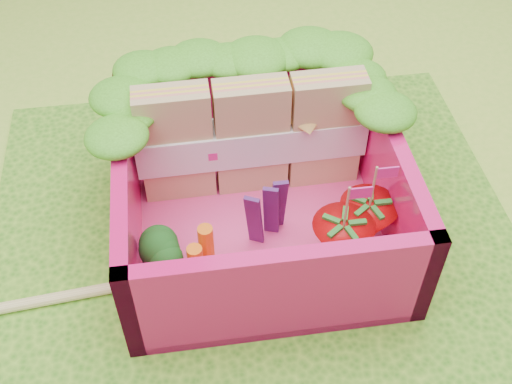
{
  "coord_description": "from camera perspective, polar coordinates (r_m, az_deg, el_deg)",
  "views": [
    {
      "loc": [
        -0.28,
        -1.89,
        2.5
      ],
      "look_at": [
        0.02,
        0.18,
        0.28
      ],
      "focal_mm": 45.0,
      "sensor_mm": 36.0,
      "label": 1
    }
  ],
  "objects": [
    {
      "name": "sandwich_stack",
      "position": [
        3.16,
        -0.32,
        4.9
      ],
      "size": [
        1.14,
        0.18,
        0.63
      ],
      "color": "tan",
      "rests_on": "bento_floor"
    },
    {
      "name": "purple_wedges",
      "position": [
        2.98,
        1.08,
        -1.76
      ],
      "size": [
        0.2,
        0.12,
        0.38
      ],
      "color": "#4D1856",
      "rests_on": "bento_floor"
    },
    {
      "name": "bento_box",
      "position": [
        3.03,
        0.3,
        0.36
      ],
      "size": [
        1.3,
        1.3,
        0.55
      ],
      "color": "#E71365",
      "rests_on": "placemat"
    },
    {
      "name": "lettuce_ruffle",
      "position": [
        3.15,
        -0.92,
        10.55
      ],
      "size": [
        1.43,
        0.77,
        0.11
      ],
      "color": "#3E8D19",
      "rests_on": "bento_box"
    },
    {
      "name": "ground",
      "position": [
        3.14,
        0.18,
        -5.93
      ],
      "size": [
        14.0,
        14.0,
        0.0
      ],
      "primitive_type": "plane",
      "color": "#9CD43B",
      "rests_on": "ground"
    },
    {
      "name": "chopsticks",
      "position": [
        3.1,
        -19.64,
        -9.31
      ],
      "size": [
        2.36,
        0.26,
        0.04
      ],
      "color": "#DAC977",
      "rests_on": "placemat"
    },
    {
      "name": "snap_peas",
      "position": [
        3.15,
        9.85,
        -3.67
      ],
      "size": [
        0.33,
        0.4,
        0.05
      ],
      "color": "#65AC36",
      "rests_on": "bento_floor"
    },
    {
      "name": "placemat",
      "position": [
        3.13,
        0.19,
        -5.76
      ],
      "size": [
        2.6,
        2.6,
        0.03
      ],
      "primitive_type": "cube",
      "color": "#418C1F",
      "rests_on": "ground"
    },
    {
      "name": "bento_floor",
      "position": [
        3.22,
        0.28,
        -2.72
      ],
      "size": [
        1.3,
        1.3,
        0.05
      ],
      "primitive_type": "cube",
      "color": "#ED3C83",
      "rests_on": "placemat"
    },
    {
      "name": "carrot_sticks",
      "position": [
        2.89,
        -4.85,
        -5.77
      ],
      "size": [
        0.12,
        0.15,
        0.28
      ],
      "color": "orange",
      "rests_on": "bento_floor"
    },
    {
      "name": "broccoli",
      "position": [
        2.87,
        -8.21,
        -5.74
      ],
      "size": [
        0.3,
        0.3,
        0.24
      ],
      "color": "#5F9246",
      "rests_on": "bento_floor"
    },
    {
      "name": "strawberry_left",
      "position": [
        2.93,
        7.56,
        -4.66
      ],
      "size": [
        0.28,
        0.28,
        0.52
      ],
      "color": "red",
      "rests_on": "bento_floor"
    },
    {
      "name": "strawberry_right",
      "position": [
        3.03,
        9.77,
        -2.8
      ],
      "size": [
        0.27,
        0.27,
        0.51
      ],
      "color": "red",
      "rests_on": "bento_floor"
    }
  ]
}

